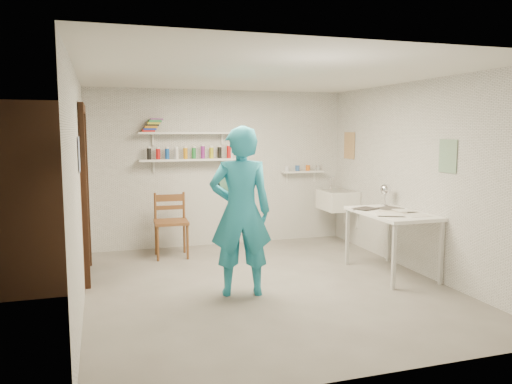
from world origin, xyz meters
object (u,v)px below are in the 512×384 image
object	(u,v)px
desk_lamp	(386,189)
man	(241,212)
wall_clock	(232,182)
wooden_chair	(171,222)
work_table	(391,243)
belfast_sink	(337,200)

from	to	relation	value
desk_lamp	man	bearing A→B (deg)	-163.38
wall_clock	wooden_chair	size ratio (longest dim) A/B	0.33
wooden_chair	work_table	xyz separation A→B (m)	(2.50, -1.67, -0.11)
desk_lamp	work_table	bearing A→B (deg)	-112.42
wall_clock	work_table	size ratio (longest dim) A/B	0.28
man	wall_clock	xyz separation A→B (m)	(-0.04, 0.22, 0.31)
belfast_sink	man	world-z (taller)	man
wall_clock	belfast_sink	bearing A→B (deg)	48.74
belfast_sink	wall_clock	xyz separation A→B (m)	(-2.15, -1.67, 0.53)
man	work_table	xyz separation A→B (m)	(2.00, 0.18, -0.52)
work_table	desk_lamp	bearing A→B (deg)	67.58
belfast_sink	desk_lamp	xyz separation A→B (m)	(0.09, -1.23, 0.31)
man	work_table	size ratio (longest dim) A/B	1.55
wooden_chair	belfast_sink	bearing A→B (deg)	3.41
man	belfast_sink	bearing A→B (deg)	-127.28
wall_clock	wooden_chair	xyz separation A→B (m)	(-0.46, 1.64, -0.72)
man	wooden_chair	world-z (taller)	man
wall_clock	work_table	bearing A→B (deg)	9.92
work_table	wooden_chair	bearing A→B (deg)	146.22
man	wall_clock	world-z (taller)	man
desk_lamp	wooden_chair	bearing A→B (deg)	156.03
belfast_sink	desk_lamp	distance (m)	1.27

